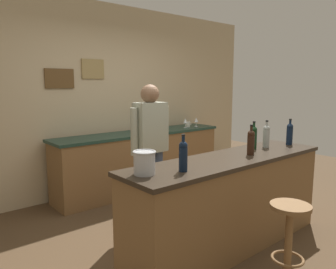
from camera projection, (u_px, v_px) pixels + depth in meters
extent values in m
plane|color=#4C3823|center=(200.00, 232.00, 3.62)|extent=(10.00, 10.00, 0.00)
cube|color=tan|center=(105.00, 99.00, 4.93)|extent=(6.00, 0.06, 2.80)
cube|color=brown|center=(60.00, 78.00, 4.41)|extent=(0.40, 0.02, 0.26)
cube|color=#997F4C|center=(93.00, 69.00, 4.71)|extent=(0.35, 0.02, 0.28)
cube|color=brown|center=(229.00, 204.00, 3.25)|extent=(2.31, 0.57, 0.88)
cube|color=#2D2319|center=(230.00, 159.00, 3.18)|extent=(2.36, 0.60, 0.04)
cube|color=brown|center=(142.00, 162.00, 5.05)|extent=(2.73, 0.53, 0.86)
cube|color=#1E382D|center=(141.00, 133.00, 4.98)|extent=(2.79, 0.56, 0.04)
cylinder|color=#384766|center=(157.00, 186.00, 3.86)|extent=(0.13, 0.13, 0.86)
cylinder|color=#384766|center=(144.00, 189.00, 3.73)|extent=(0.13, 0.13, 0.86)
cube|color=#9EA38E|center=(150.00, 127.00, 3.69)|extent=(0.36, 0.20, 0.56)
sphere|color=brown|center=(150.00, 94.00, 3.63)|extent=(0.21, 0.21, 0.21)
cylinder|color=#9EA38E|center=(165.00, 128.00, 3.83)|extent=(0.08, 0.08, 0.52)
cylinder|color=#9EA38E|center=(134.00, 132.00, 3.55)|extent=(0.08, 0.08, 0.52)
cylinder|color=brown|center=(288.00, 247.00, 2.64)|extent=(0.06, 0.06, 0.65)
torus|color=brown|center=(287.00, 259.00, 2.65)|extent=(0.26, 0.26, 0.02)
cylinder|color=brown|center=(291.00, 207.00, 2.58)|extent=(0.32, 0.32, 0.03)
cylinder|color=black|center=(183.00, 159.00, 2.65)|extent=(0.07, 0.07, 0.20)
sphere|color=black|center=(183.00, 146.00, 2.63)|extent=(0.07, 0.07, 0.07)
cylinder|color=black|center=(183.00, 142.00, 2.62)|extent=(0.03, 0.03, 0.09)
cylinder|color=black|center=(183.00, 135.00, 2.61)|extent=(0.03, 0.03, 0.02)
cylinder|color=black|center=(251.00, 145.00, 3.26)|extent=(0.07, 0.07, 0.20)
sphere|color=black|center=(251.00, 134.00, 3.24)|extent=(0.07, 0.07, 0.07)
cylinder|color=black|center=(251.00, 131.00, 3.24)|extent=(0.03, 0.03, 0.09)
cylinder|color=black|center=(252.00, 125.00, 3.23)|extent=(0.03, 0.03, 0.02)
cylinder|color=black|center=(253.00, 140.00, 3.56)|extent=(0.07, 0.07, 0.20)
sphere|color=black|center=(254.00, 130.00, 3.54)|extent=(0.07, 0.07, 0.07)
cylinder|color=black|center=(254.00, 127.00, 3.53)|extent=(0.03, 0.03, 0.09)
cylinder|color=black|center=(254.00, 122.00, 3.53)|extent=(0.03, 0.03, 0.02)
cylinder|color=#999E99|center=(266.00, 139.00, 3.65)|extent=(0.07, 0.07, 0.20)
sphere|color=#999E99|center=(267.00, 129.00, 3.63)|extent=(0.07, 0.07, 0.07)
cylinder|color=#999E99|center=(267.00, 126.00, 3.63)|extent=(0.03, 0.03, 0.09)
cylinder|color=black|center=(267.00, 121.00, 3.62)|extent=(0.03, 0.03, 0.02)
cylinder|color=black|center=(289.00, 136.00, 3.81)|extent=(0.07, 0.07, 0.20)
sphere|color=black|center=(290.00, 127.00, 3.79)|extent=(0.07, 0.07, 0.07)
cylinder|color=black|center=(290.00, 124.00, 3.79)|extent=(0.03, 0.03, 0.09)
cylinder|color=black|center=(290.00, 119.00, 3.78)|extent=(0.03, 0.03, 0.02)
cylinder|color=#B7BABF|center=(144.00, 163.00, 2.56)|extent=(0.17, 0.17, 0.18)
torus|color=#B7BABF|center=(144.00, 152.00, 2.54)|extent=(0.19, 0.19, 0.02)
cylinder|color=silver|center=(185.00, 128.00, 5.45)|extent=(0.06, 0.06, 0.00)
cylinder|color=silver|center=(185.00, 125.00, 5.44)|extent=(0.01, 0.01, 0.07)
cone|color=silver|center=(185.00, 121.00, 5.43)|extent=(0.07, 0.07, 0.08)
cylinder|color=silver|center=(196.00, 126.00, 5.60)|extent=(0.06, 0.06, 0.00)
cylinder|color=silver|center=(196.00, 124.00, 5.59)|extent=(0.01, 0.01, 0.07)
cone|color=silver|center=(196.00, 120.00, 5.58)|extent=(0.07, 0.07, 0.08)
cylinder|color=silver|center=(188.00, 124.00, 5.55)|extent=(0.08, 0.08, 0.09)
torus|color=silver|center=(190.00, 124.00, 5.59)|extent=(0.06, 0.01, 0.06)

